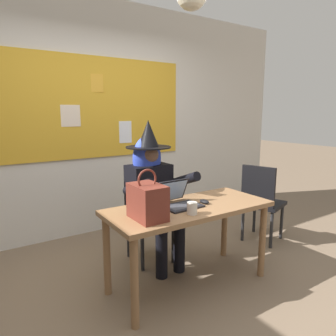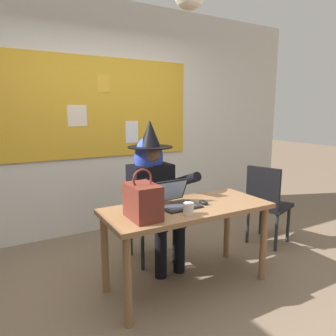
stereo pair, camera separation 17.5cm
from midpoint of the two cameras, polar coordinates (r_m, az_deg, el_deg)
name	(u,v)px [view 1 (the left image)]	position (r m, az deg, el deg)	size (l,w,h in m)	color
ground_plane	(172,294)	(2.80, -1.16, -22.21)	(24.00, 24.00, 0.00)	#75604C
wall_back_bulletin	(92,118)	(3.94, -15.03, 8.84)	(6.10, 1.87, 2.83)	silver
desk_main	(189,217)	(2.67, 2.01, -8.98)	(1.43, 0.63, 0.72)	#8E6642
chair_at_desk	(147,209)	(3.23, -5.51, -7.49)	(0.45, 0.45, 0.92)	black
person_costumed	(152,185)	(3.04, -4.58, -3.06)	(0.60, 0.69, 1.43)	black
laptop	(178,200)	(2.63, -0.06, -5.94)	(0.34, 0.32, 0.21)	black
computer_mouse	(204,202)	(2.70, 4.86, -6.19)	(0.06, 0.10, 0.03)	black
handbag	(147,201)	(2.30, -5.99, -6.14)	(0.20, 0.30, 0.38)	maroon
coffee_mug	(192,208)	(2.42, 2.37, -7.42)	(0.08, 0.08, 0.10)	silver
chair_extra_corner	(261,199)	(3.70, 15.44, -5.55)	(0.53, 0.53, 0.91)	black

